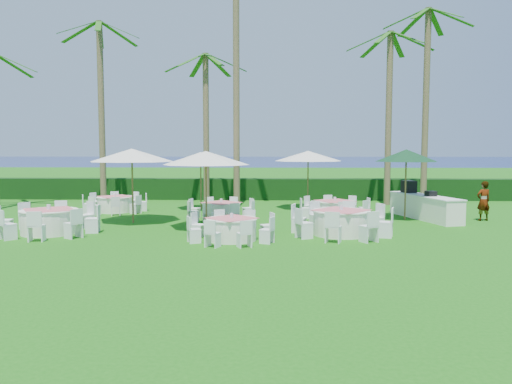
# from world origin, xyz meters

# --- Properties ---
(ground) EXTENTS (120.00, 120.00, 0.00)m
(ground) POSITION_xyz_m (0.00, 0.00, 0.00)
(ground) COLOR #175E10
(ground) RESTS_ON ground
(hedge) EXTENTS (34.00, 1.00, 1.20)m
(hedge) POSITION_xyz_m (0.00, 12.00, 0.60)
(hedge) COLOR black
(hedge) RESTS_ON ground
(ocean) EXTENTS (260.00, 260.00, 0.00)m
(ocean) POSITION_xyz_m (0.00, 102.00, 0.00)
(ocean) COLOR #07144F
(ocean) RESTS_ON ground
(banquet_table_a) EXTENTS (3.37, 3.37, 1.01)m
(banquet_table_a) POSITION_xyz_m (-5.87, 0.21, 0.44)
(banquet_table_a) COLOR white
(banquet_table_a) RESTS_ON ground
(banquet_table_b) EXTENTS (2.76, 2.76, 0.87)m
(banquet_table_b) POSITION_xyz_m (0.51, -0.81, 0.38)
(banquet_table_b) COLOR white
(banquet_table_b) RESTS_ON ground
(banquet_table_c) EXTENTS (3.37, 3.37, 1.02)m
(banquet_table_c) POSITION_xyz_m (4.14, 0.30, 0.45)
(banquet_table_c) COLOR white
(banquet_table_c) RESTS_ON ground
(banquet_table_d) EXTENTS (2.83, 2.83, 0.88)m
(banquet_table_d) POSITION_xyz_m (-5.46, 6.13, 0.38)
(banquet_table_d) COLOR white
(banquet_table_d) RESTS_ON ground
(banquet_table_e) EXTENTS (2.79, 2.79, 0.87)m
(banquet_table_e) POSITION_xyz_m (-0.30, 3.81, 0.37)
(banquet_table_e) COLOR white
(banquet_table_e) RESTS_ON ground
(banquet_table_f) EXTENTS (2.94, 2.94, 0.89)m
(banquet_table_f) POSITION_xyz_m (4.43, 4.39, 0.39)
(banquet_table_f) COLOR white
(banquet_table_f) RESTS_ON ground
(umbrella_a) EXTENTS (3.32, 3.32, 2.92)m
(umbrella_a) POSITION_xyz_m (-3.68, 2.79, 2.66)
(umbrella_a) COLOR brown
(umbrella_a) RESTS_ON ground
(umbrella_b) EXTENTS (3.14, 3.14, 2.83)m
(umbrella_b) POSITION_xyz_m (-0.58, 1.29, 2.58)
(umbrella_b) COLOR brown
(umbrella_b) RESTS_ON ground
(umbrella_c) EXTENTS (2.75, 2.75, 2.75)m
(umbrella_c) POSITION_xyz_m (-1.61, 7.08, 2.51)
(umbrella_c) COLOR brown
(umbrella_c) RESTS_ON ground
(umbrella_d) EXTENTS (3.19, 3.19, 2.81)m
(umbrella_d) POSITION_xyz_m (3.51, 7.48, 2.56)
(umbrella_d) COLOR brown
(umbrella_d) RESTS_ON ground
(umbrella_green) EXTENTS (2.54, 2.54, 2.89)m
(umbrella_green) POSITION_xyz_m (7.27, 4.08, 2.64)
(umbrella_green) COLOR brown
(umbrella_green) RESTS_ON ground
(buffet_table) EXTENTS (2.01, 4.35, 1.52)m
(buffet_table) POSITION_xyz_m (8.12, 4.34, 0.53)
(buffet_table) COLOR white
(buffet_table) RESTS_ON ground
(staff_person) EXTENTS (0.66, 0.52, 1.61)m
(staff_person) POSITION_xyz_m (10.35, 3.83, 0.81)
(staff_person) COLOR gray
(staff_person) RESTS_ON ground
(palm_a) EXTENTS (4.35, 4.29, 9.45)m
(palm_a) POSITION_xyz_m (-7.09, 9.34, 5.19)
(palm_a) COLOR brown
(palm_a) RESTS_ON ground
(palm_b) EXTENTS (4.40, 3.97, 8.01)m
(palm_b) POSITION_xyz_m (-1.79, 10.49, 4.45)
(palm_b) COLOR brown
(palm_b) RESTS_ON ground
(palm_c) EXTENTS (4.40, 4.14, 13.14)m
(palm_c) POSITION_xyz_m (0.00, 8.43, 7.07)
(palm_c) COLOR brown
(palm_c) RESTS_ON ground
(palm_d) EXTENTS (4.40, 3.96, 8.85)m
(palm_d) POSITION_xyz_m (7.75, 9.47, 4.88)
(palm_d) COLOR brown
(palm_d) RESTS_ON ground
(palm_e) EXTENTS (4.41, 4.09, 9.93)m
(palm_e) POSITION_xyz_m (9.56, 9.27, 5.43)
(palm_e) COLOR brown
(palm_e) RESTS_ON ground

